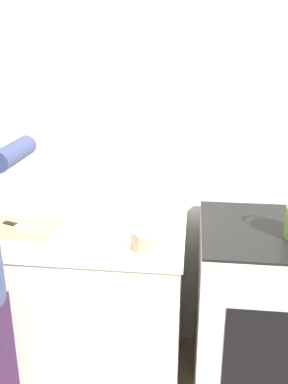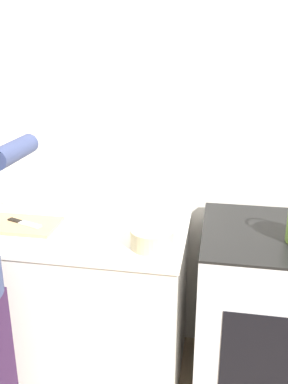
# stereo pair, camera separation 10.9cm
# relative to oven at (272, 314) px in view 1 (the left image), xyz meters

# --- Properties ---
(wall_back) EXTENTS (8.00, 0.05, 2.60)m
(wall_back) POSITION_rel_oven_xyz_m (-0.76, 0.40, 0.83)
(wall_back) COLOR silver
(wall_back) RESTS_ON ground_plane
(counter) EXTENTS (1.45, 0.69, 0.88)m
(counter) POSITION_rel_oven_xyz_m (-1.17, 0.00, -0.03)
(counter) COLOR silver
(counter) RESTS_ON ground_plane
(oven) EXTENTS (0.75, 0.67, 0.94)m
(oven) POSITION_rel_oven_xyz_m (0.00, 0.00, 0.00)
(oven) COLOR silver
(oven) RESTS_ON ground_plane
(cutting_board) EXTENTS (0.37, 0.23, 0.02)m
(cutting_board) POSITION_rel_oven_xyz_m (-1.28, -0.03, 0.42)
(cutting_board) COLOR tan
(cutting_board) RESTS_ON counter
(knife) EXTENTS (0.20, 0.10, 0.01)m
(knife) POSITION_rel_oven_xyz_m (-1.28, -0.03, 0.44)
(knife) COLOR silver
(knife) RESTS_ON cutting_board
(bowl_prep) EXTENTS (0.20, 0.20, 0.09)m
(bowl_prep) POSITION_rel_oven_xyz_m (-0.59, -0.14, 0.46)
(bowl_prep) COLOR #C6B789
(bowl_prep) RESTS_ON counter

